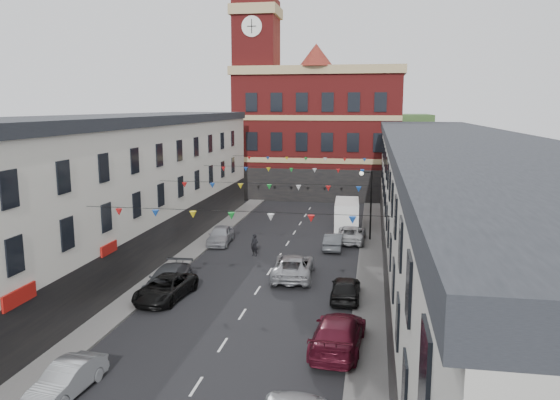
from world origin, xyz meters
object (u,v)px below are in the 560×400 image
Objects in this scene: car_left_d at (168,279)px; car_right_c at (338,333)px; street_lamp at (368,196)px; car_left_e at (220,235)px; car_right_f at (351,234)px; car_left_b at (67,379)px; pedestrian at (255,245)px; white_van at (347,214)px; car_right_d at (346,288)px; moving_car at (293,266)px; car_right_e at (334,241)px; car_left_c at (165,288)px.

car_right_c is at bearing -32.33° from car_left_d.
street_lamp is 1.07× the size of car_right_c.
car_left_e reaches higher than car_right_f.
car_left_b is (-11.43, -27.41, -3.26)m from street_lamp.
street_lamp is 10.93m from pedestrian.
white_van reaches higher than car_right_c.
pedestrian is (2.99, 21.18, 0.21)m from car_left_b.
street_lamp is 1.36× the size of car_left_e.
white_van reaches higher than pedestrian.
street_lamp reaches higher than car_right_d.
moving_car is at bearing -51.96° from car_left_e.
car_right_f is at bearing -114.70° from car_right_e.
car_left_e reaches higher than car_right_d.
street_lamp is 20.37m from car_left_c.
car_left_c is 1.54m from car_left_d.
moving_car is (-2.17, -7.85, 0.11)m from car_right_e.
car_left_c is 11.75m from car_right_c.
pedestrian reaches higher than car_right_e.
street_lamp is 6.14m from white_van.
car_left_b is 2.28× the size of pedestrian.
pedestrian is at bearing 28.82° from car_right_e.
car_left_d is 15.08m from car_right_e.
pedestrian is (-7.12, -5.59, 0.15)m from car_right_f.
moving_car is 16.45m from white_van.
car_left_e is 0.87× the size of car_right_f.
pedestrian is (-5.86, -3.04, 0.19)m from car_right_e.
car_right_d is 11.62m from car_right_e.
car_left_c is 0.98× the size of car_right_f.
car_right_e is at bearing -128.86° from street_lamp.
moving_car is at bearing 26.72° from car_left_d.
car_left_e is at bearing 98.37° from car_left_c.
car_left_d is at bearing 52.53° from car_right_e.
car_right_d is at bearing 55.85° from car_left_b.
car_left_c reaches higher than car_right_e.
car_left_c is at bearing -125.31° from street_lamp.
moving_car reaches higher than car_left_b.
car_left_d is 2.96× the size of pedestrian.
car_left_d is 0.90× the size of car_right_c.
car_left_e is at bearing -165.63° from street_lamp.
car_left_b is at bearing -82.42° from car_left_c.
car_left_b is 24.33m from car_left_e.
car_left_b is at bearing -88.48° from car_left_d.
car_right_e is at bearing 62.15° from car_left_c.
pedestrian is (3.61, -3.15, 0.10)m from car_left_e.
pedestrian reaches higher than car_left_e.
moving_car is at bearing 44.53° from car_left_c.
pedestrian reaches higher than car_right_d.
white_van reaches higher than car_left_d.
car_left_e is 10.80m from moving_car.
car_left_d is 1.24× the size of car_right_e.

